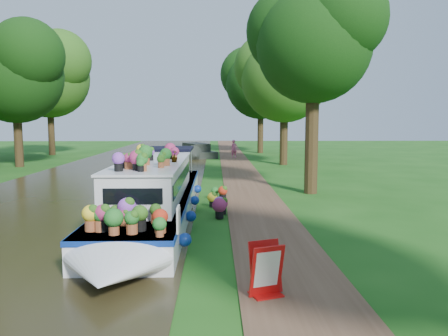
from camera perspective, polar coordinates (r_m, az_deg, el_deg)
ground at (r=15.83m, az=-0.00°, el=-5.18°), size 100.00×100.00×0.00m
canal_water at (r=16.82m, az=-20.98°, el=-4.89°), size 10.00×100.00×0.02m
towpath at (r=15.90m, az=4.34°, el=-5.09°), size 2.20×100.00×0.03m
plant_boat at (r=13.92m, az=-9.15°, el=-3.29°), size 2.29×13.52×2.24m
tree_near_overhang at (r=19.34m, az=11.58°, el=16.46°), size 5.52×5.28×8.99m
tree_near_mid at (r=31.14m, az=7.88°, el=12.31°), size 6.90×6.60×9.40m
tree_near_far at (r=42.00m, az=4.80°, el=11.62°), size 7.59×7.26×10.30m
tree_far_c at (r=32.58m, az=-25.63°, el=11.64°), size 7.13×6.82×9.59m
tree_far_d at (r=42.46m, az=-21.90°, el=11.61°), size 8.05×7.70×10.85m
second_boat at (r=37.06m, az=-3.66°, el=2.16°), size 3.74×6.45×1.17m
sandwich_board at (r=8.02m, az=5.53°, el=-13.35°), size 0.64×0.66×0.96m
pedestrian_pink at (r=36.13m, az=1.32°, el=2.53°), size 0.62×0.51×1.48m
verge_plant at (r=17.59m, az=0.04°, el=-3.39°), size 0.42×0.39×0.38m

